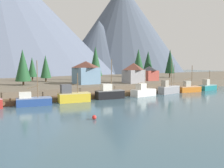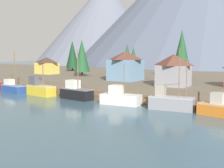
{
  "view_description": "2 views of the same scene",
  "coord_description": "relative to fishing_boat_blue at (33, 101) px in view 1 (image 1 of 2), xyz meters",
  "views": [
    {
      "loc": [
        -37.02,
        -55.06,
        9.1
      ],
      "look_at": [
        -1.28,
        3.23,
        3.16
      ],
      "focal_mm": 40.44,
      "sensor_mm": 36.0,
      "label": 1
    },
    {
      "loc": [
        33.5,
        -47.18,
        9.4
      ],
      "look_at": [
        0.53,
        2.74,
        2.94
      ],
      "focal_mm": 48.59,
      "sensor_mm": 36.0,
      "label": 2
    }
  ],
  "objects": [
    {
      "name": "house_grey",
      "position": [
        34.52,
        11.4,
        4.65
      ],
      "size": [
        6.09,
        5.23,
        6.35
      ],
      "color": "gray",
      "rests_on": "shoreline_bank"
    },
    {
      "name": "mountain_east_peak",
      "position": [
        93.82,
        143.24,
        21.56
      ],
      "size": [
        73.79,
        73.79,
        45.3
      ],
      "primitive_type": "cone",
      "color": "#475160",
      "rests_on": "ground_plane"
    },
    {
      "name": "conifer_mid_left",
      "position": [
        58.88,
        33.74,
        7.94
      ],
      "size": [
        4.94,
        4.94,
        11.5
      ],
      "color": "#4C3823",
      "rests_on": "shoreline_bank"
    },
    {
      "name": "fishing_boat_grey",
      "position": [
        38.68,
        0.05,
        0.23
      ],
      "size": [
        7.36,
        3.33,
        9.99
      ],
      "rotation": [
        0.0,
        0.0,
        0.14
      ],
      "color": "gray",
      "rests_on": "ground_plane"
    },
    {
      "name": "house_red",
      "position": [
        45.91,
        17.37,
        4.05
      ],
      "size": [
        5.28,
        5.25,
        5.17
      ],
      "color": "#9E4238",
      "rests_on": "shoreline_bank"
    },
    {
      "name": "dock",
      "position": [
        23.86,
        3.85,
        -0.59
      ],
      "size": [
        80.0,
        4.0,
        1.6
      ],
      "color": "brown",
      "rests_on": "ground_plane"
    },
    {
      "name": "fishing_boat_white",
      "position": [
        29.23,
        -0.12,
        0.11
      ],
      "size": [
        7.39,
        3.63,
        7.24
      ],
      "rotation": [
        0.0,
        0.0,
        0.12
      ],
      "color": "silver",
      "rests_on": "ground_plane"
    },
    {
      "name": "conifer_near_right",
      "position": [
        29.79,
        28.3,
        8.37
      ],
      "size": [
        4.77,
        4.77,
        12.36
      ],
      "color": "#4C3823",
      "rests_on": "shoreline_bank"
    },
    {
      "name": "ground_plane",
      "position": [
        23.86,
        21.86,
        -1.59
      ],
      "size": [
        400.0,
        400.0,
        1.0
      ],
      "primitive_type": "cube",
      "color": "#3D5B6B"
    },
    {
      "name": "conifer_centre",
      "position": [
        58.37,
        40.06,
        8.61
      ],
      "size": [
        5.48,
        5.48,
        12.7
      ],
      "color": "#4C3823",
      "rests_on": "shoreline_bank"
    },
    {
      "name": "fishing_boat_teal",
      "position": [
        56.04,
        0.12,
        0.06
      ],
      "size": [
        7.33,
        3.19,
        6.37
      ],
      "rotation": [
        0.0,
        0.0,
        0.11
      ],
      "color": "#196B70",
      "rests_on": "ground_plane"
    },
    {
      "name": "channel_buoy",
      "position": [
        5.06,
        -18.07,
        -0.74
      ],
      "size": [
        0.7,
        0.7,
        0.7
      ],
      "primitive_type": "sphere",
      "color": "red",
      "rests_on": "ground_plane"
    },
    {
      "name": "house_blue",
      "position": [
        20.3,
        16.62,
        4.92
      ],
      "size": [
        6.79,
        7.31,
        6.89
      ],
      "color": "#6689A8",
      "rests_on": "shoreline_bank"
    },
    {
      "name": "fishing_boat_blue",
      "position": [
        0.0,
        0.0,
        0.0
      ],
      "size": [
        7.39,
        3.53,
        9.44
      ],
      "rotation": [
        0.0,
        0.0,
        -0.16
      ],
      "color": "navy",
      "rests_on": "ground_plane"
    },
    {
      "name": "conifer_mid_right",
      "position": [
        12.24,
        31.09,
        6.51
      ],
      "size": [
        3.58,
        3.58,
        8.96
      ],
      "color": "#4C3823",
      "rests_on": "shoreline_bank"
    },
    {
      "name": "mountain_far_ridge",
      "position": [
        124.64,
        152.45,
        41.02
      ],
      "size": [
        117.41,
        117.41,
        84.23
      ],
      "primitive_type": "cone",
      "color": "#475160",
      "rests_on": "ground_plane"
    },
    {
      "name": "conifer_far_left",
      "position": [
        64.61,
        26.1,
        8.36
      ],
      "size": [
        4.14,
        4.14,
        12.11
      ],
      "color": "#4C3823",
      "rests_on": "shoreline_bank"
    },
    {
      "name": "fishing_boat_orange",
      "position": [
        46.92,
        -0.22,
        0.03
      ],
      "size": [
        7.46,
        3.89,
        8.08
      ],
      "rotation": [
        0.0,
        0.0,
        -0.17
      ],
      "color": "#CC6B1E",
      "rests_on": "ground_plane"
    },
    {
      "name": "conifer_back_left",
      "position": [
        9.77,
        39.08,
        6.25
      ],
      "size": [
        3.37,
        3.37,
        8.43
      ],
      "color": "#4C3823",
      "rests_on": "shoreline_bank"
    },
    {
      "name": "shoreline_bank",
      "position": [
        23.86,
        33.86,
        0.16
      ],
      "size": [
        400.0,
        56.0,
        2.5
      ],
      "primitive_type": "cube",
      "color": "#665B4C",
      "rests_on": "ground_plane"
    },
    {
      "name": "conifer_back_right",
      "position": [
        2.84,
        21.76,
        7.13
      ],
      "size": [
        4.45,
        4.45,
        10.3
      ],
      "color": "#4C3823",
      "rests_on": "shoreline_bank"
    },
    {
      "name": "fishing_boat_yellow",
      "position": [
        8.93,
        -0.04,
        0.37
      ],
      "size": [
        7.41,
        3.62,
        6.63
      ],
      "rotation": [
        0.0,
        0.0,
        -0.15
      ],
      "color": "gold",
      "rests_on": "ground_plane"
    },
    {
      "name": "fishing_boat_black",
      "position": [
        18.77,
        0.18,
        0.31
      ],
      "size": [
        7.31,
        3.15,
        9.81
      ],
      "rotation": [
        0.0,
        0.0,
        -0.1
      ],
      "color": "black",
      "rests_on": "ground_plane"
    }
  ]
}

